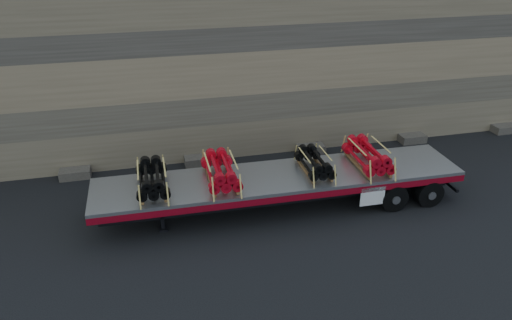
{
  "coord_description": "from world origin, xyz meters",
  "views": [
    {
      "loc": [
        -5.19,
        -14.34,
        9.36
      ],
      "look_at": [
        -1.34,
        1.3,
        1.6
      ],
      "focal_mm": 35.0,
      "sensor_mm": 36.0,
      "label": 1
    }
  ],
  "objects_px": {
    "bundle_rear": "(368,156)",
    "bundle_midrear": "(315,163)",
    "bundle_front": "(152,179)",
    "bundle_midfront": "(221,171)",
    "trailer": "(280,191)"
  },
  "relations": [
    {
      "from": "bundle_midrear",
      "to": "bundle_rear",
      "type": "xyz_separation_m",
      "value": [
        2.02,
        -0.03,
        0.06
      ]
    },
    {
      "from": "bundle_front",
      "to": "bundle_midrear",
      "type": "distance_m",
      "value": 5.63
    },
    {
      "from": "bundle_front",
      "to": "bundle_rear",
      "type": "height_order",
      "value": "bundle_rear"
    },
    {
      "from": "trailer",
      "to": "bundle_front",
      "type": "height_order",
      "value": "bundle_front"
    },
    {
      "from": "trailer",
      "to": "bundle_front",
      "type": "xyz_separation_m",
      "value": [
        -4.38,
        0.06,
        1.02
      ]
    },
    {
      "from": "trailer",
      "to": "bundle_midrear",
      "type": "height_order",
      "value": "bundle_midrear"
    },
    {
      "from": "bundle_front",
      "to": "bundle_midfront",
      "type": "relative_size",
      "value": 0.96
    },
    {
      "from": "bundle_rear",
      "to": "bundle_midrear",
      "type": "bearing_deg",
      "value": -180.0
    },
    {
      "from": "bundle_midfront",
      "to": "bundle_front",
      "type": "bearing_deg",
      "value": 180.0
    },
    {
      "from": "bundle_midfront",
      "to": "bundle_midrear",
      "type": "height_order",
      "value": "bundle_midfront"
    },
    {
      "from": "bundle_midrear",
      "to": "bundle_rear",
      "type": "relative_size",
      "value": 0.84
    },
    {
      "from": "trailer",
      "to": "bundle_midfront",
      "type": "height_order",
      "value": "bundle_midfront"
    },
    {
      "from": "bundle_rear",
      "to": "trailer",
      "type": "bearing_deg",
      "value": -180.0
    },
    {
      "from": "bundle_midfront",
      "to": "bundle_rear",
      "type": "height_order",
      "value": "bundle_rear"
    },
    {
      "from": "bundle_front",
      "to": "bundle_midrear",
      "type": "xyz_separation_m",
      "value": [
        5.63,
        -0.08,
        -0.04
      ]
    }
  ]
}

